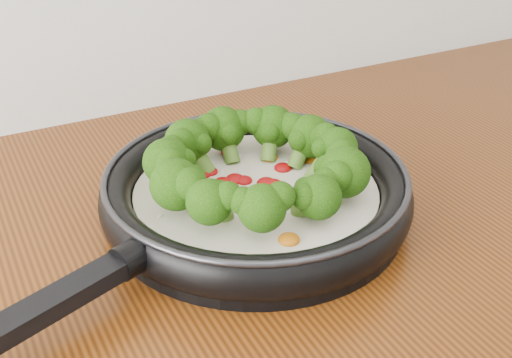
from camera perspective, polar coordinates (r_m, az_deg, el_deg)
skillet at (r=0.76m, az=-0.21°, el=-0.73°), size 0.59×0.46×0.10m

